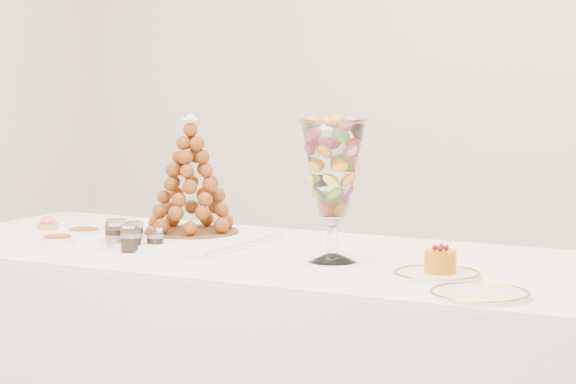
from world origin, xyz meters
The scene contains 14 objects.
lace_tray centered at (-0.44, 0.22, 0.83)m, with size 0.56×0.42×0.02m, color white.
macaron_vase centered at (0.16, 0.16, 1.06)m, with size 0.17×0.17×0.37m.
cake_plate centered at (0.48, 0.11, 0.83)m, with size 0.22×0.22×0.01m, color white.
spare_plate centered at (0.66, -0.07, 0.83)m, with size 0.23×0.23×0.01m, color white.
pink_tart centered at (-0.90, 0.22, 0.84)m, with size 0.06×0.06×0.04m.
verrine_a centered at (-0.49, 0.06, 0.86)m, with size 0.06×0.06×0.08m, color white.
verrine_b centered at (-0.45, 0.09, 0.86)m, with size 0.05×0.05×0.07m, color white.
verrine_c centered at (-0.36, 0.07, 0.85)m, with size 0.05×0.05×0.06m, color white.
verrine_d centered at (-0.47, 0.03, 0.86)m, with size 0.06×0.06×0.08m, color white.
verrine_e centered at (-0.40, 0.01, 0.86)m, with size 0.06×0.06×0.08m, color white.
ramekin_back centered at (-0.66, 0.11, 0.84)m, with size 0.10×0.10×0.03m, color white.
ramekin_front centered at (-0.64, -0.02, 0.83)m, with size 0.09×0.09×0.03m, color white.
croquembouche centered at (-0.39, 0.29, 1.01)m, with size 0.28×0.28×0.35m.
mousse_cake centered at (0.49, 0.11, 0.86)m, with size 0.08×0.08×0.07m.
Camera 1 is at (1.56, -2.40, 1.33)m, focal length 70.00 mm.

